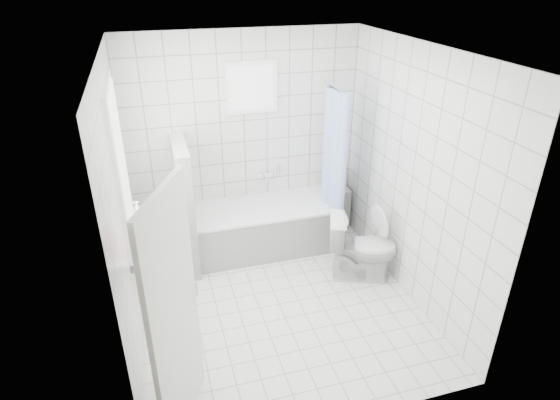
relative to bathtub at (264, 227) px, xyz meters
name	(u,v)px	position (x,y,z in m)	size (l,w,h in m)	color
ground	(279,304)	(-0.13, -1.12, -0.29)	(3.00, 3.00, 0.00)	white
ceiling	(279,49)	(-0.13, -1.12, 2.31)	(3.00, 3.00, 0.00)	white
wall_back	(245,141)	(-0.13, 0.38, 1.01)	(2.80, 0.02, 2.60)	white
wall_front	(342,290)	(-0.13, -2.62, 1.01)	(2.80, 0.02, 2.60)	white
wall_left	(123,214)	(-1.53, -1.12, 1.01)	(0.02, 3.00, 2.60)	white
wall_right	(412,177)	(1.27, -1.12, 1.01)	(0.02, 3.00, 2.60)	white
window_left	(123,168)	(-1.49, -0.82, 1.31)	(0.01, 0.90, 1.40)	white
window_back	(252,88)	(-0.03, 0.33, 1.66)	(0.50, 0.01, 0.50)	white
window_sill	(140,239)	(-1.44, -0.82, 0.57)	(0.18, 1.02, 0.08)	white
door	(175,319)	(-1.21, -2.24, 0.71)	(0.04, 0.80, 2.00)	silver
bathtub	(264,227)	(0.00, 0.00, 0.00)	(1.74, 0.77, 0.58)	white
partition_wall	(185,206)	(-0.94, -0.05, 0.46)	(0.15, 0.85, 1.50)	white
tiled_ledge	(333,208)	(1.03, 0.25, -0.02)	(0.40, 0.24, 0.55)	white
toilet	(362,248)	(0.90, -0.91, 0.09)	(0.43, 0.75, 0.77)	white
curtain_rod	(333,86)	(0.81, -0.02, 1.71)	(0.02, 0.02, 0.80)	silver
shower_curtain	(333,165)	(0.81, -0.16, 0.81)	(0.14, 0.48, 1.78)	#5684FC
tub_faucet	(264,175)	(0.10, 0.33, 0.56)	(0.18, 0.06, 0.06)	silver
sill_bottles	(138,226)	(-1.43, -0.86, 0.73)	(0.20, 0.76, 0.30)	white
ledge_bottles	(336,182)	(1.03, 0.23, 0.38)	(0.17, 0.20, 0.27)	green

